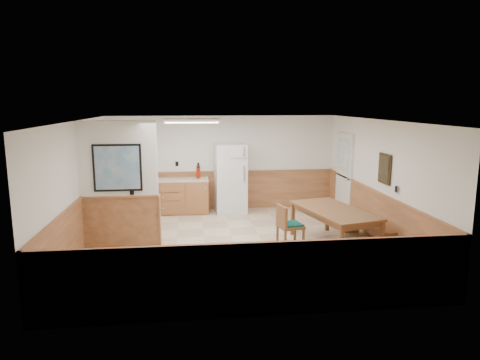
{
  "coord_description": "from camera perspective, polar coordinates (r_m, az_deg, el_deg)",
  "views": [
    {
      "loc": [
        -0.85,
        -8.26,
        2.84
      ],
      "look_at": [
        0.17,
        0.4,
        1.26
      ],
      "focal_mm": 32.0,
      "sensor_mm": 36.0,
      "label": 1
    }
  ],
  "objects": [
    {
      "name": "exterior_door",
      "position": [
        11.0,
        13.68,
        0.65
      ],
      "size": [
        0.07,
        1.02,
        2.15
      ],
      "color": "white",
      "rests_on": "ground"
    },
    {
      "name": "back_wall",
      "position": [
        11.41,
        -2.37,
        2.28
      ],
      "size": [
        6.0,
        0.02,
        2.5
      ],
      "primitive_type": "cube",
      "color": "white",
      "rests_on": "ground"
    },
    {
      "name": "refrigerator",
      "position": [
        11.11,
        -1.29,
        0.22
      ],
      "size": [
        0.83,
        0.75,
        1.79
      ],
      "rotation": [
        0.0,
        0.0,
        0.06
      ],
      "color": "white",
      "rests_on": "ground"
    },
    {
      "name": "dining_chair",
      "position": [
        8.55,
        6.21,
        -5.69
      ],
      "size": [
        0.7,
        0.54,
        0.85
      ],
      "rotation": [
        0.0,
        0.0,
        0.2
      ],
      "color": "brown",
      "rests_on": "ground"
    },
    {
      "name": "dining_bench",
      "position": [
        9.16,
        16.8,
        -5.97
      ],
      "size": [
        0.48,
        1.62,
        0.45
      ],
      "rotation": [
        0.0,
        0.0,
        0.08
      ],
      "color": "brown",
      "rests_on": "ground"
    },
    {
      "name": "wall_painting",
      "position": [
        8.93,
        18.7,
        1.44
      ],
      "size": [
        0.04,
        0.5,
        0.6
      ],
      "color": "#302313",
      "rests_on": "right_wall"
    },
    {
      "name": "kitchen_window",
      "position": [
        11.38,
        -12.99,
        3.53
      ],
      "size": [
        0.8,
        0.04,
        1.0
      ],
      "color": "white",
      "rests_on": "back_wall"
    },
    {
      "name": "ground",
      "position": [
        8.78,
        -0.79,
        -8.58
      ],
      "size": [
        6.0,
        6.0,
        0.0
      ],
      "primitive_type": "plane",
      "color": "beige",
      "rests_on": "ground"
    },
    {
      "name": "soap_bottle",
      "position": [
        11.2,
        -13.39,
        0.54
      ],
      "size": [
        0.08,
        0.08,
        0.19
      ],
      "primitive_type": "cylinder",
      "rotation": [
        0.0,
        0.0,
        0.36
      ],
      "color": "green",
      "rests_on": "kitchen_counter"
    },
    {
      "name": "partition_wall",
      "position": [
        8.72,
        -15.81,
        -0.72
      ],
      "size": [
        1.5,
        0.2,
        2.5
      ],
      "color": "white",
      "rests_on": "ground"
    },
    {
      "name": "ceiling",
      "position": [
        8.31,
        -0.83,
        7.95
      ],
      "size": [
        6.0,
        6.0,
        0.02
      ],
      "primitive_type": "cube",
      "color": "white",
      "rests_on": "back_wall"
    },
    {
      "name": "wainscot_left",
      "position": [
        8.85,
        -20.47,
        -5.71
      ],
      "size": [
        0.04,
        6.0,
        1.0
      ],
      "primitive_type": "cube",
      "color": "#C67B4F",
      "rests_on": "ground"
    },
    {
      "name": "left_wall",
      "position": [
        8.68,
        -20.91,
        -0.94
      ],
      "size": [
        0.02,
        6.0,
        2.5
      ],
      "primitive_type": "cube",
      "color": "white",
      "rests_on": "ground"
    },
    {
      "name": "fire_extinguisher",
      "position": [
        11.1,
        -5.57,
        1.13
      ],
      "size": [
        0.1,
        0.1,
        0.41
      ],
      "rotation": [
        0.0,
        0.0,
        -0.01
      ],
      "color": "#A81C08",
      "rests_on": "kitchen_counter"
    },
    {
      "name": "kitchen_counter",
      "position": [
        11.21,
        -8.38,
        -2.07
      ],
      "size": [
        2.2,
        0.61,
        1.0
      ],
      "color": "#9F6638",
      "rests_on": "ground"
    },
    {
      "name": "wainscot_back",
      "position": [
        11.52,
        -2.33,
        -1.43
      ],
      "size": [
        6.0,
        0.04,
        1.0
      ],
      "primitive_type": "cube",
      "color": "#C67B4F",
      "rests_on": "ground"
    },
    {
      "name": "dining_table",
      "position": [
        8.74,
        12.43,
        -4.39
      ],
      "size": [
        1.43,
        2.16,
        0.75
      ],
      "rotation": [
        0.0,
        0.0,
        0.24
      ],
      "color": "brown",
      "rests_on": "ground"
    },
    {
      "name": "fluorescent_fixture",
      "position": [
        9.57,
        -6.46,
        7.87
      ],
      "size": [
        1.2,
        0.3,
        0.09
      ],
      "color": "white",
      "rests_on": "ceiling"
    },
    {
      "name": "wainscot_right",
      "position": [
        9.41,
        17.63,
        -4.61
      ],
      "size": [
        0.04,
        6.0,
        1.0
      ],
      "primitive_type": "cube",
      "color": "#C67B4F",
      "rests_on": "ground"
    },
    {
      "name": "right_wall",
      "position": [
        9.26,
        18.0,
        -0.11
      ],
      "size": [
        0.02,
        6.0,
        2.5
      ],
      "primitive_type": "cube",
      "color": "white",
      "rests_on": "ground"
    }
  ]
}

